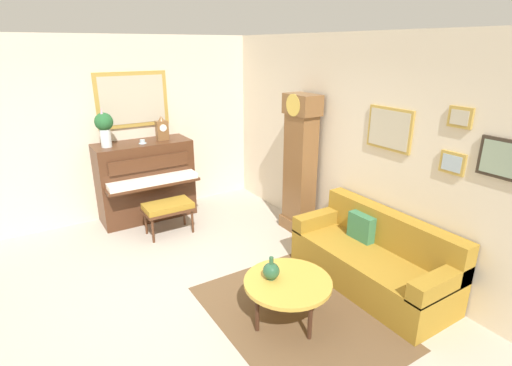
{
  "coord_description": "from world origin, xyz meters",
  "views": [
    {
      "loc": [
        3.66,
        -1.27,
        2.65
      ],
      "look_at": [
        -0.41,
        1.28,
        0.95
      ],
      "focal_mm": 27.53,
      "sensor_mm": 36.0,
      "label": 1
    }
  ],
  "objects_px": {
    "teacup": "(142,142)",
    "piano_bench": "(168,208)",
    "couch": "(373,259)",
    "grandfather_clock": "(300,168)",
    "coffee_table": "(288,283)",
    "mantel_clock": "(162,129)",
    "flower_vase": "(104,126)",
    "piano": "(146,180)",
    "green_jug": "(271,271)"
  },
  "relations": [
    {
      "from": "couch",
      "to": "teacup",
      "type": "bearing_deg",
      "value": -152.74
    },
    {
      "from": "couch",
      "to": "mantel_clock",
      "type": "height_order",
      "value": "mantel_clock"
    },
    {
      "from": "flower_vase",
      "to": "green_jug",
      "type": "bearing_deg",
      "value": 14.59
    },
    {
      "from": "grandfather_clock",
      "to": "teacup",
      "type": "height_order",
      "value": "grandfather_clock"
    },
    {
      "from": "piano",
      "to": "flower_vase",
      "type": "height_order",
      "value": "flower_vase"
    },
    {
      "from": "piano",
      "to": "couch",
      "type": "relative_size",
      "value": 0.76
    },
    {
      "from": "couch",
      "to": "teacup",
      "type": "distance_m",
      "value": 3.69
    },
    {
      "from": "coffee_table",
      "to": "teacup",
      "type": "distance_m",
      "value": 3.29
    },
    {
      "from": "grandfather_clock",
      "to": "mantel_clock",
      "type": "height_order",
      "value": "grandfather_clock"
    },
    {
      "from": "piano",
      "to": "teacup",
      "type": "xyz_separation_m",
      "value": [
        0.07,
        -0.02,
        0.64
      ]
    },
    {
      "from": "flower_vase",
      "to": "teacup",
      "type": "height_order",
      "value": "flower_vase"
    },
    {
      "from": "couch",
      "to": "mantel_clock",
      "type": "distance_m",
      "value": 3.66
    },
    {
      "from": "flower_vase",
      "to": "teacup",
      "type": "xyz_separation_m",
      "value": [
        0.07,
        0.5,
        -0.29
      ]
    },
    {
      "from": "grandfather_clock",
      "to": "flower_vase",
      "type": "relative_size",
      "value": 3.5
    },
    {
      "from": "coffee_table",
      "to": "flower_vase",
      "type": "distance_m",
      "value": 3.54
    },
    {
      "from": "mantel_clock",
      "to": "green_jug",
      "type": "height_order",
      "value": "mantel_clock"
    },
    {
      "from": "piano",
      "to": "mantel_clock",
      "type": "distance_m",
      "value": 0.85
    },
    {
      "from": "teacup",
      "to": "flower_vase",
      "type": "bearing_deg",
      "value": -98.02
    },
    {
      "from": "teacup",
      "to": "piano",
      "type": "bearing_deg",
      "value": 168.07
    },
    {
      "from": "piano_bench",
      "to": "coffee_table",
      "type": "distance_m",
      "value": 2.5
    },
    {
      "from": "piano_bench",
      "to": "couch",
      "type": "distance_m",
      "value": 2.94
    },
    {
      "from": "piano",
      "to": "couch",
      "type": "distance_m",
      "value": 3.64
    },
    {
      "from": "piano",
      "to": "teacup",
      "type": "bearing_deg",
      "value": -11.93
    },
    {
      "from": "flower_vase",
      "to": "coffee_table",
      "type": "bearing_deg",
      "value": 16.02
    },
    {
      "from": "mantel_clock",
      "to": "teacup",
      "type": "height_order",
      "value": "mantel_clock"
    },
    {
      "from": "couch",
      "to": "mantel_clock",
      "type": "bearing_deg",
      "value": -158.26
    },
    {
      "from": "couch",
      "to": "grandfather_clock",
      "type": "bearing_deg",
      "value": 174.55
    },
    {
      "from": "coffee_table",
      "to": "mantel_clock",
      "type": "height_order",
      "value": "mantel_clock"
    },
    {
      "from": "mantel_clock",
      "to": "teacup",
      "type": "distance_m",
      "value": 0.38
    },
    {
      "from": "flower_vase",
      "to": "grandfather_clock",
      "type": "bearing_deg",
      "value": 54.34
    },
    {
      "from": "couch",
      "to": "flower_vase",
      "type": "distance_m",
      "value": 4.08
    },
    {
      "from": "piano",
      "to": "piano_bench",
      "type": "bearing_deg",
      "value": 5.61
    },
    {
      "from": "piano_bench",
      "to": "mantel_clock",
      "type": "height_order",
      "value": "mantel_clock"
    },
    {
      "from": "coffee_table",
      "to": "teacup",
      "type": "bearing_deg",
      "value": -172.4
    },
    {
      "from": "couch",
      "to": "coffee_table",
      "type": "bearing_deg",
      "value": -90.91
    },
    {
      "from": "mantel_clock",
      "to": "flower_vase",
      "type": "relative_size",
      "value": 0.66
    },
    {
      "from": "flower_vase",
      "to": "couch",
      "type": "bearing_deg",
      "value": 33.41
    },
    {
      "from": "teacup",
      "to": "piano_bench",
      "type": "bearing_deg",
      "value": 7.51
    },
    {
      "from": "coffee_table",
      "to": "green_jug",
      "type": "distance_m",
      "value": 0.21
    },
    {
      "from": "flower_vase",
      "to": "teacup",
      "type": "distance_m",
      "value": 0.59
    },
    {
      "from": "teacup",
      "to": "couch",
      "type": "bearing_deg",
      "value": 27.26
    },
    {
      "from": "grandfather_clock",
      "to": "teacup",
      "type": "relative_size",
      "value": 17.5
    },
    {
      "from": "coffee_table",
      "to": "couch",
      "type": "bearing_deg",
      "value": 89.09
    },
    {
      "from": "couch",
      "to": "green_jug",
      "type": "height_order",
      "value": "couch"
    },
    {
      "from": "teacup",
      "to": "mantel_clock",
      "type": "bearing_deg",
      "value": 101.69
    },
    {
      "from": "coffee_table",
      "to": "grandfather_clock",
      "type": "bearing_deg",
      "value": 139.13
    },
    {
      "from": "flower_vase",
      "to": "green_jug",
      "type": "relative_size",
      "value": 2.42
    },
    {
      "from": "flower_vase",
      "to": "teacup",
      "type": "bearing_deg",
      "value": 81.98
    },
    {
      "from": "piano",
      "to": "flower_vase",
      "type": "bearing_deg",
      "value": -89.76
    },
    {
      "from": "coffee_table",
      "to": "flower_vase",
      "type": "relative_size",
      "value": 1.52
    }
  ]
}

